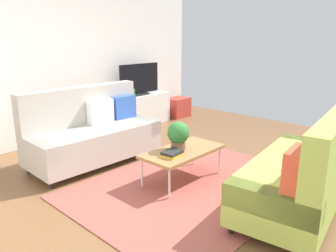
% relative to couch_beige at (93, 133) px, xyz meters
% --- Properties ---
extents(ground_plane, '(7.68, 7.68, 0.00)m').
position_rel_couch_beige_xyz_m(ground_plane, '(0.35, -1.40, -0.45)').
color(ground_plane, brown).
extents(wall_far, '(6.40, 0.12, 2.90)m').
position_rel_couch_beige_xyz_m(wall_far, '(0.35, 1.40, 1.00)').
color(wall_far, white).
rests_on(wall_far, ground_plane).
extents(area_rug, '(2.90, 2.20, 0.01)m').
position_rel_couch_beige_xyz_m(area_rug, '(0.33, -1.62, -0.44)').
color(area_rug, '#9E4C42').
rests_on(area_rug, ground_plane).
extents(couch_beige, '(1.91, 0.87, 1.10)m').
position_rel_couch_beige_xyz_m(couch_beige, '(0.00, 0.00, 0.00)').
color(couch_beige, '#B2ADA3').
rests_on(couch_beige, ground_plane).
extents(couch_green, '(1.99, 1.08, 1.10)m').
position_rel_couch_beige_xyz_m(couch_green, '(0.68, -2.84, -0.01)').
color(couch_green, '#A3BC4C').
rests_on(couch_green, ground_plane).
extents(coffee_table, '(1.10, 0.56, 0.42)m').
position_rel_couch_beige_xyz_m(coffee_table, '(0.38, -1.42, -0.05)').
color(coffee_table, '#9E7042').
rests_on(coffee_table, ground_plane).
extents(tv_console, '(1.40, 0.44, 0.64)m').
position_rel_couch_beige_xyz_m(tv_console, '(1.89, 1.06, -0.13)').
color(tv_console, silver).
rests_on(tv_console, ground_plane).
extents(tv, '(1.00, 0.20, 0.64)m').
position_rel_couch_beige_xyz_m(tv, '(1.89, 1.04, 0.51)').
color(tv, black).
rests_on(tv, tv_console).
extents(storage_trunk, '(0.52, 0.40, 0.44)m').
position_rel_couch_beige_xyz_m(storage_trunk, '(2.99, 0.96, -0.23)').
color(storage_trunk, '#B2382D').
rests_on(storage_trunk, ground_plane).
extents(potted_plant, '(0.28, 0.28, 0.36)m').
position_rel_couch_beige_xyz_m(potted_plant, '(0.34, -1.37, 0.17)').
color(potted_plant, brown).
rests_on(potted_plant, coffee_table).
extents(table_book_0, '(0.27, 0.22, 0.03)m').
position_rel_couch_beige_xyz_m(table_book_0, '(0.13, -1.47, -0.01)').
color(table_book_0, gold).
rests_on(table_book_0, coffee_table).
extents(table_book_1, '(0.26, 0.20, 0.04)m').
position_rel_couch_beige_xyz_m(table_book_1, '(0.13, -1.47, 0.02)').
color(table_book_1, '#262626').
rests_on(table_book_1, table_book_0).
extents(vase_0, '(0.08, 0.08, 0.15)m').
position_rel_couch_beige_xyz_m(vase_0, '(1.31, 1.11, 0.27)').
color(vase_0, '#B24C4C').
rests_on(vase_0, tv_console).
extents(vase_1, '(0.10, 0.10, 0.15)m').
position_rel_couch_beige_xyz_m(vase_1, '(1.45, 1.11, 0.27)').
color(vase_1, '#B24C4C').
rests_on(vase_1, tv_console).
extents(bottle_0, '(0.05, 0.05, 0.23)m').
position_rel_couch_beige_xyz_m(bottle_0, '(1.61, 1.02, 0.31)').
color(bottle_0, '#3F8C4C').
rests_on(bottle_0, tv_console).
extents(bottle_1, '(0.05, 0.05, 0.15)m').
position_rel_couch_beige_xyz_m(bottle_1, '(1.72, 1.02, 0.27)').
color(bottle_1, '#3F8C4C').
rests_on(bottle_1, tv_console).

